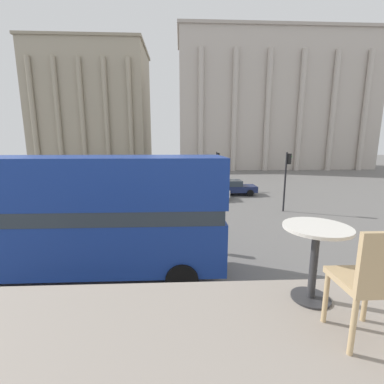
{
  "coord_description": "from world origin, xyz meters",
  "views": [
    {
      "loc": [
        -0.51,
        -2.53,
        4.65
      ],
      "look_at": [
        0.29,
        15.45,
        1.23
      ],
      "focal_mm": 24.0,
      "sensor_mm": 36.0,
      "label": 1
    }
  ],
  "objects_px": {
    "double_decker_bus": "(74,213)",
    "pedestrian_red": "(97,183)",
    "car_white": "(203,191)",
    "plaza_building_left": "(94,108)",
    "traffic_light_mid": "(287,173)",
    "car_navy": "(232,187)",
    "cafe_dining_table": "(315,246)",
    "cafe_chair_0": "(372,279)",
    "plaza_building_right": "(272,105)",
    "pedestrian_blue": "(107,180)",
    "pedestrian_grey": "(119,172)",
    "traffic_light_near": "(140,190)",
    "traffic_light_far": "(217,165)"
  },
  "relations": [
    {
      "from": "car_navy",
      "to": "pedestrian_blue",
      "type": "xyz_separation_m",
      "value": [
        -12.05,
        2.58,
        0.35
      ]
    },
    {
      "from": "traffic_light_near",
      "to": "traffic_light_far",
      "type": "height_order",
      "value": "traffic_light_near"
    },
    {
      "from": "plaza_building_left",
      "to": "car_white",
      "type": "bearing_deg",
      "value": -61.22
    },
    {
      "from": "car_white",
      "to": "pedestrian_blue",
      "type": "xyz_separation_m",
      "value": [
        -9.18,
        4.51,
        0.35
      ]
    },
    {
      "from": "double_decker_bus",
      "to": "plaza_building_left",
      "type": "relative_size",
      "value": 0.42
    },
    {
      "from": "plaza_building_left",
      "to": "car_white",
      "type": "relative_size",
      "value": 5.72
    },
    {
      "from": "plaza_building_left",
      "to": "car_white",
      "type": "height_order",
      "value": "plaza_building_left"
    },
    {
      "from": "plaza_building_right",
      "to": "traffic_light_mid",
      "type": "xyz_separation_m",
      "value": [
        -10.3,
        -33.31,
        -9.22
      ]
    },
    {
      "from": "car_white",
      "to": "cafe_chair_0",
      "type": "bearing_deg",
      "value": -152.3
    },
    {
      "from": "plaza_building_left",
      "to": "pedestrian_blue",
      "type": "height_order",
      "value": "plaza_building_left"
    },
    {
      "from": "cafe_dining_table",
      "to": "traffic_light_near",
      "type": "xyz_separation_m",
      "value": [
        -3.1,
        9.47,
        -1.19
      ]
    },
    {
      "from": "traffic_light_far",
      "to": "pedestrian_blue",
      "type": "bearing_deg",
      "value": -179.51
    },
    {
      "from": "plaza_building_right",
      "to": "car_navy",
      "type": "height_order",
      "value": "plaza_building_right"
    },
    {
      "from": "double_decker_bus",
      "to": "car_navy",
      "type": "height_order",
      "value": "double_decker_bus"
    },
    {
      "from": "cafe_dining_table",
      "to": "car_white",
      "type": "distance_m",
      "value": 19.11
    },
    {
      "from": "double_decker_bus",
      "to": "pedestrian_grey",
      "type": "relative_size",
      "value": 6.17
    },
    {
      "from": "plaza_building_right",
      "to": "pedestrian_red",
      "type": "height_order",
      "value": "plaza_building_right"
    },
    {
      "from": "double_decker_bus",
      "to": "pedestrian_red",
      "type": "xyz_separation_m",
      "value": [
        -4.33,
        15.91,
        -1.42
      ]
    },
    {
      "from": "traffic_light_mid",
      "to": "traffic_light_near",
      "type": "bearing_deg",
      "value": -149.37
    },
    {
      "from": "plaza_building_left",
      "to": "cafe_chair_0",
      "type": "bearing_deg",
      "value": -70.71
    },
    {
      "from": "plaza_building_right",
      "to": "pedestrian_blue",
      "type": "distance_m",
      "value": 36.7
    },
    {
      "from": "pedestrian_blue",
      "to": "plaza_building_left",
      "type": "bearing_deg",
      "value": 113.91
    },
    {
      "from": "car_navy",
      "to": "pedestrian_grey",
      "type": "bearing_deg",
      "value": -92.67
    },
    {
      "from": "plaza_building_left",
      "to": "pedestrian_grey",
      "type": "xyz_separation_m",
      "value": [
        10.14,
        -23.56,
        -11.07
      ]
    },
    {
      "from": "cafe_dining_table",
      "to": "pedestrian_blue",
      "type": "distance_m",
      "value": 25.03
    },
    {
      "from": "traffic_light_far",
      "to": "double_decker_bus",
      "type": "bearing_deg",
      "value": -113.0
    },
    {
      "from": "double_decker_bus",
      "to": "pedestrian_red",
      "type": "relative_size",
      "value": 6.15
    },
    {
      "from": "car_navy",
      "to": "plaza_building_left",
      "type": "bearing_deg",
      "value": -108.36
    },
    {
      "from": "cafe_dining_table",
      "to": "pedestrian_blue",
      "type": "height_order",
      "value": "cafe_dining_table"
    },
    {
      "from": "double_decker_bus",
      "to": "plaza_building_right",
      "type": "distance_m",
      "value": 47.82
    },
    {
      "from": "pedestrian_grey",
      "to": "plaza_building_left",
      "type": "bearing_deg",
      "value": 55.82
    },
    {
      "from": "traffic_light_near",
      "to": "pedestrian_red",
      "type": "distance_m",
      "value": 14.19
    },
    {
      "from": "pedestrian_blue",
      "to": "traffic_light_mid",
      "type": "bearing_deg",
      "value": -25.31
    },
    {
      "from": "double_decker_bus",
      "to": "car_white",
      "type": "bearing_deg",
      "value": 67.39
    },
    {
      "from": "traffic_light_near",
      "to": "plaza_building_left",
      "type": "bearing_deg",
      "value": 109.61
    },
    {
      "from": "car_white",
      "to": "traffic_light_mid",
      "type": "bearing_deg",
      "value": -97.82
    },
    {
      "from": "cafe_dining_table",
      "to": "pedestrian_blue",
      "type": "relative_size",
      "value": 0.4
    },
    {
      "from": "plaza_building_right",
      "to": "traffic_light_far",
      "type": "bearing_deg",
      "value": -119.22
    },
    {
      "from": "cafe_chair_0",
      "to": "plaza_building_right",
      "type": "relative_size",
      "value": 0.03
    },
    {
      "from": "cafe_chair_0",
      "to": "pedestrian_blue",
      "type": "bearing_deg",
      "value": 116.18
    },
    {
      "from": "plaza_building_left",
      "to": "car_white",
      "type": "distance_m",
      "value": 43.19
    },
    {
      "from": "double_decker_bus",
      "to": "traffic_light_far",
      "type": "distance_m",
      "value": 18.65
    },
    {
      "from": "plaza_building_left",
      "to": "traffic_light_far",
      "type": "relative_size",
      "value": 6.29
    },
    {
      "from": "traffic_light_mid",
      "to": "pedestrian_red",
      "type": "height_order",
      "value": "traffic_light_mid"
    },
    {
      "from": "double_decker_bus",
      "to": "plaza_building_right",
      "type": "xyz_separation_m",
      "value": [
        21.09,
        41.85,
        9.51
      ]
    },
    {
      "from": "cafe_chair_0",
      "to": "plaza_building_left",
      "type": "distance_m",
      "value": 59.86
    },
    {
      "from": "cafe_dining_table",
      "to": "plaza_building_right",
      "type": "relative_size",
      "value": 0.02
    },
    {
      "from": "cafe_dining_table",
      "to": "traffic_light_mid",
      "type": "xyz_separation_m",
      "value": [
        5.96,
        14.84,
        -1.07
      ]
    },
    {
      "from": "car_navy",
      "to": "traffic_light_near",
      "type": "bearing_deg",
      "value": 7.9
    },
    {
      "from": "plaza_building_left",
      "to": "traffic_light_mid",
      "type": "relative_size",
      "value": 5.89
    }
  ]
}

